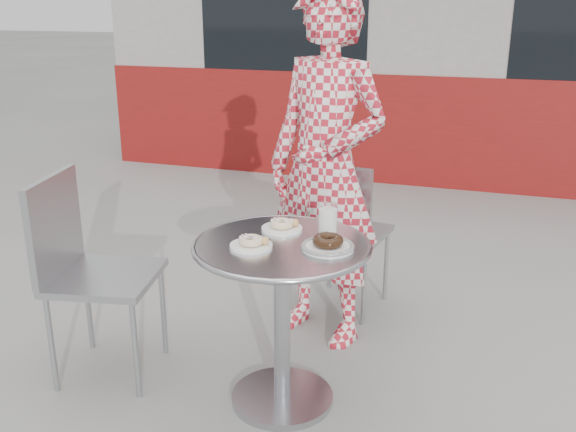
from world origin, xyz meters
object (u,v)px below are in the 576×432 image
(bistro_table, at_px, (282,284))
(seated_person, at_px, (326,169))
(chair_left, at_px, (106,315))
(plate_checker, at_px, (328,245))
(plate_far, at_px, (283,226))
(plate_near, at_px, (252,243))
(milk_cup, at_px, (328,220))
(chair_far, at_px, (345,262))

(bistro_table, bearing_deg, seated_person, 89.96)
(chair_left, bearing_deg, plate_checker, -99.70)
(plate_checker, bearing_deg, seated_person, 106.21)
(plate_far, height_order, plate_checker, plate_checker)
(plate_far, xyz_separation_m, plate_near, (-0.05, -0.22, -0.00))
(bistro_table, xyz_separation_m, plate_near, (-0.10, -0.08, 0.19))
(bistro_table, distance_m, plate_checker, 0.27)
(chair_left, bearing_deg, milk_cup, -90.06)
(bistro_table, relative_size, chair_left, 0.78)
(bistro_table, relative_size, plate_near, 4.35)
(seated_person, bearing_deg, plate_checker, -53.82)
(plate_far, relative_size, milk_cup, 1.33)
(chair_left, xyz_separation_m, plate_near, (0.73, -0.05, 0.45))
(chair_far, bearing_deg, bistro_table, 96.93)
(chair_far, xyz_separation_m, plate_checker, (0.15, -0.96, 0.47))
(plate_near, xyz_separation_m, plate_checker, (0.28, 0.08, -0.00))
(bistro_table, xyz_separation_m, milk_cup, (0.14, 0.16, 0.23))
(bistro_table, distance_m, plate_far, 0.25)
(bistro_table, xyz_separation_m, seated_person, (0.00, 0.64, 0.32))
(plate_checker, height_order, milk_cup, milk_cup)
(plate_checker, relative_size, milk_cup, 1.62)
(chair_left, height_order, plate_far, chair_left)
(plate_checker, distance_m, milk_cup, 0.18)
(milk_cup, bearing_deg, seated_person, 106.44)
(chair_far, xyz_separation_m, plate_far, (-0.08, -0.81, 0.47))
(chair_far, distance_m, plate_near, 1.15)
(plate_far, xyz_separation_m, plate_checker, (0.23, -0.15, -0.00))
(chair_far, bearing_deg, chair_left, 57.85)
(bistro_table, xyz_separation_m, plate_far, (-0.05, 0.15, 0.19))
(seated_person, bearing_deg, milk_cup, -53.59)
(plate_near, distance_m, milk_cup, 0.34)
(chair_left, relative_size, plate_checker, 4.47)
(chair_far, relative_size, seated_person, 0.49)
(bistro_table, bearing_deg, chair_far, 88.03)
(plate_near, bearing_deg, bistro_table, 38.16)
(chair_far, distance_m, chair_left, 1.31)
(chair_left, xyz_separation_m, plate_checker, (1.01, 0.03, 0.45))
(bistro_table, xyz_separation_m, chair_left, (-0.83, -0.03, -0.26))
(plate_checker, bearing_deg, chair_left, -178.45)
(bistro_table, distance_m, milk_cup, 0.32)
(seated_person, distance_m, plate_far, 0.51)
(bistro_table, height_order, plate_checker, plate_checker)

